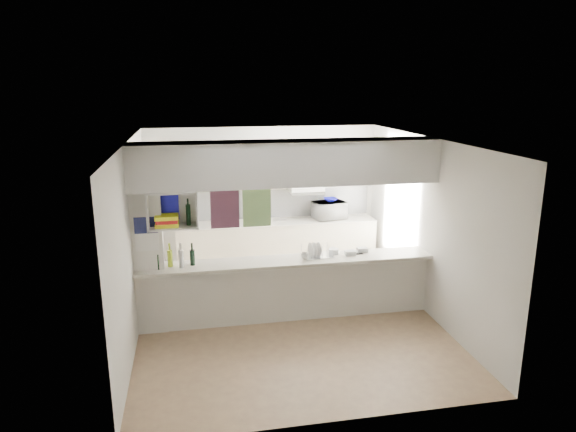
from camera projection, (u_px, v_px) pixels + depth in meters
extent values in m
plane|color=#8E6C52|center=(288.00, 319.00, 7.50)|extent=(4.80, 4.80, 0.00)
plane|color=white|center=(288.00, 141.00, 6.85)|extent=(4.80, 4.80, 0.00)
plane|color=silver|center=(263.00, 198.00, 9.46)|extent=(4.20, 0.00, 4.20)
plane|color=silver|center=(132.00, 242.00, 6.79)|extent=(0.00, 4.80, 4.80)
plane|color=silver|center=(427.00, 226.00, 7.56)|extent=(0.00, 4.80, 4.80)
cube|color=silver|center=(288.00, 291.00, 7.39)|extent=(4.20, 0.15, 0.88)
cube|color=beige|center=(288.00, 261.00, 7.28)|extent=(4.20, 0.50, 0.04)
cube|color=white|center=(288.00, 163.00, 6.93)|extent=(4.20, 0.50, 0.60)
cube|color=silver|center=(148.00, 241.00, 6.83)|extent=(0.40, 0.18, 2.60)
cube|color=#191E4C|center=(146.00, 225.00, 6.68)|extent=(0.30, 0.01, 0.22)
cube|color=white|center=(147.00, 242.00, 6.74)|extent=(0.30, 0.01, 0.24)
cube|color=#33162C|center=(225.00, 207.00, 7.14)|extent=(0.40, 0.02, 0.62)
cube|color=#1B7D72|center=(257.00, 205.00, 7.22)|extent=(0.40, 0.02, 0.62)
cube|color=white|center=(173.00, 227.00, 6.75)|extent=(0.65, 0.35, 0.02)
cube|color=white|center=(171.00, 191.00, 6.63)|extent=(0.65, 0.35, 0.02)
cube|color=white|center=(173.00, 206.00, 6.84)|extent=(0.65, 0.02, 0.50)
cube|color=white|center=(148.00, 210.00, 6.63)|extent=(0.02, 0.35, 0.50)
cube|color=white|center=(197.00, 208.00, 6.74)|extent=(0.02, 0.35, 0.50)
cube|color=yellow|center=(167.00, 224.00, 6.72)|extent=(0.30, 0.24, 0.05)
cube|color=#AA1617|center=(167.00, 221.00, 6.71)|extent=(0.28, 0.22, 0.05)
cube|color=yellow|center=(167.00, 217.00, 6.70)|extent=(0.30, 0.24, 0.05)
cube|color=#0B0B82|center=(169.00, 207.00, 6.80)|extent=(0.26, 0.02, 0.34)
cylinder|color=black|center=(188.00, 215.00, 6.74)|extent=(0.06, 0.06, 0.28)
cube|color=beige|center=(277.00, 246.00, 9.42)|extent=(3.60, 0.60, 0.90)
cube|color=beige|center=(277.00, 222.00, 9.31)|extent=(3.60, 0.63, 0.03)
cube|color=silver|center=(274.00, 202.00, 9.50)|extent=(3.60, 0.03, 0.60)
cube|color=beige|center=(264.00, 168.00, 9.15)|extent=(2.62, 0.34, 0.72)
cube|color=white|center=(306.00, 189.00, 9.32)|extent=(0.60, 0.46, 0.12)
cube|color=silver|center=(309.00, 194.00, 9.11)|extent=(0.60, 0.02, 0.05)
imported|color=white|center=(329.00, 210.00, 9.45)|extent=(0.64, 0.50, 0.32)
imported|color=#0B0B82|center=(330.00, 200.00, 9.44)|extent=(0.25, 0.25, 0.06)
cube|color=silver|center=(317.00, 256.00, 7.41)|extent=(0.45, 0.35, 0.01)
cylinder|color=white|center=(311.00, 249.00, 7.35)|extent=(0.03, 0.21, 0.21)
cylinder|color=white|center=(315.00, 249.00, 7.37)|extent=(0.03, 0.21, 0.21)
cylinder|color=white|center=(319.00, 248.00, 7.38)|extent=(0.03, 0.21, 0.21)
imported|color=white|center=(305.00, 256.00, 7.25)|extent=(0.14, 0.14, 0.09)
cylinder|color=black|center=(158.00, 262.00, 6.87)|extent=(0.07, 0.07, 0.22)
cylinder|color=black|center=(158.00, 250.00, 6.83)|extent=(0.03, 0.03, 0.10)
cylinder|color=olive|center=(170.00, 258.00, 6.97)|extent=(0.07, 0.07, 0.23)
cylinder|color=olive|center=(169.00, 247.00, 6.93)|extent=(0.03, 0.03, 0.10)
cylinder|color=silver|center=(181.00, 259.00, 6.92)|extent=(0.07, 0.07, 0.25)
cylinder|color=silver|center=(180.00, 247.00, 6.87)|extent=(0.03, 0.03, 0.10)
cylinder|color=black|center=(192.00, 258.00, 7.03)|extent=(0.07, 0.07, 0.22)
cylinder|color=black|center=(192.00, 247.00, 6.99)|extent=(0.03, 0.03, 0.10)
cylinder|color=silver|center=(334.00, 251.00, 7.51)|extent=(0.15, 0.15, 0.08)
cube|color=silver|center=(350.00, 253.00, 7.46)|extent=(0.15, 0.11, 0.07)
cube|color=silver|center=(362.00, 250.00, 7.59)|extent=(0.15, 0.11, 0.07)
cube|color=black|center=(358.00, 253.00, 7.52)|extent=(0.14, 0.07, 0.01)
cylinder|color=black|center=(251.00, 218.00, 9.25)|extent=(0.10, 0.10, 0.14)
cube|color=brown|center=(255.00, 216.00, 9.29)|extent=(0.10, 0.08, 0.18)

